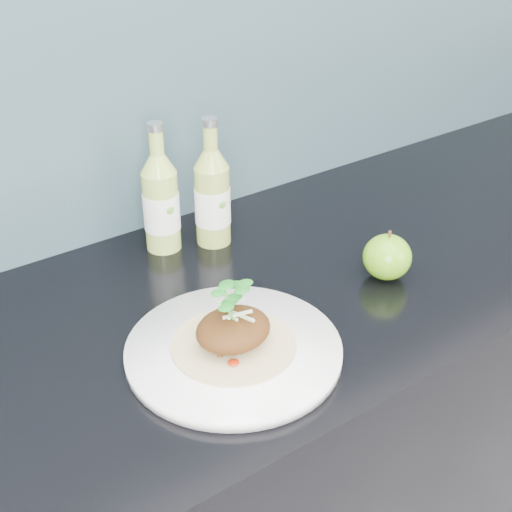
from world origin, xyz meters
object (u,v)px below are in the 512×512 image
object	(u,v)px
cider_bottle_left	(161,203)
dinner_plate	(234,350)
cider_bottle_right	(212,197)
green_apple	(387,257)

from	to	relation	value
cider_bottle_left	dinner_plate	bearing A→B (deg)	-114.83
cider_bottle_left	cider_bottle_right	bearing A→B (deg)	-34.69
dinner_plate	cider_bottle_right	size ratio (longest dim) A/B	1.34
dinner_plate	green_apple	distance (m)	0.31
green_apple	cider_bottle_right	bearing A→B (deg)	122.23
green_apple	cider_bottle_left	bearing A→B (deg)	129.96
dinner_plate	cider_bottle_right	bearing A→B (deg)	62.26
green_apple	cider_bottle_left	distance (m)	0.38
dinner_plate	cider_bottle_left	xyz separation A→B (m)	(0.07, 0.31, 0.08)
dinner_plate	cider_bottle_left	size ratio (longest dim) A/B	1.34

